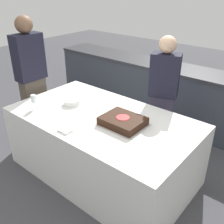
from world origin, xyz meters
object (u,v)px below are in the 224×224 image
plate_stack (72,102)px  person_seated_left (32,79)px  wine_glass (34,99)px  person_cutting_cake (163,97)px  cake (123,121)px

plate_stack → person_seated_left: size_ratio=0.12×
wine_glass → person_cutting_cake: size_ratio=0.11×
person_cutting_cake → wine_glass: bearing=29.4°
person_cutting_cake → person_seated_left: (-1.54, -0.80, 0.09)m
wine_glass → person_seated_left: bearing=146.6°
person_cutting_cake → person_seated_left: size_ratio=0.90×
wine_glass → person_cutting_cake: person_cutting_cake is taller
cake → wine_glass: size_ratio=2.68×
plate_stack → person_cutting_cake: bearing=46.4°
cake → wine_glass: wine_glass is taller
cake → person_cutting_cake: bearing=90.0°
cake → plate_stack: size_ratio=2.29×
person_cutting_cake → cake: bearing=70.3°
cake → person_seated_left: bearing=179.9°
plate_stack → person_cutting_cake: size_ratio=0.13×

